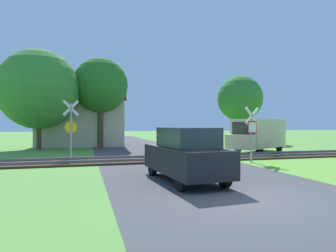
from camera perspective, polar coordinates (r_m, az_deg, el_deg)
The scene contains 11 objects.
ground_plane at distance 8.12m, azimuth 15.01°, elevation -13.11°, with size 160.00×160.00×0.00m, color #5B933D.
road_asphalt at distance 9.85m, azimuth 8.98°, elevation -10.70°, with size 6.86×80.00×0.01m, color #424244.
rail_track at distance 15.84m, azimuth -0.78°, elevation -6.33°, with size 60.00×2.60×0.22m.
stop_sign_near at distance 15.39m, azimuth 15.65°, elevation -0.82°, with size 0.86×0.22×2.75m.
crossing_sign_far at distance 17.01m, azimuth -17.99°, elevation 0.09°, with size 0.85×0.27×3.22m.
house at distance 28.06m, azimuth -15.96°, elevation 0.89°, with size 7.92×6.34×6.22m.
tree_center at distance 25.35m, azimuth -12.74°, elevation 7.51°, with size 4.48×4.48×7.34m.
tree_far at distance 33.05m, azimuth 13.53°, elevation 5.11°, with size 4.81×4.81×7.09m.
tree_left at distance 24.73m, azimuth -23.40°, elevation 6.41°, with size 6.00×6.00×7.54m.
mail_truck at distance 21.18m, azimuth 16.74°, elevation -1.48°, with size 5.17×4.05×2.24m.
parked_car at distance 9.93m, azimuth 3.35°, elevation -5.42°, with size 1.96×4.12×1.78m.
Camera 1 is at (-4.02, -6.80, 1.88)m, focal length 32.00 mm.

